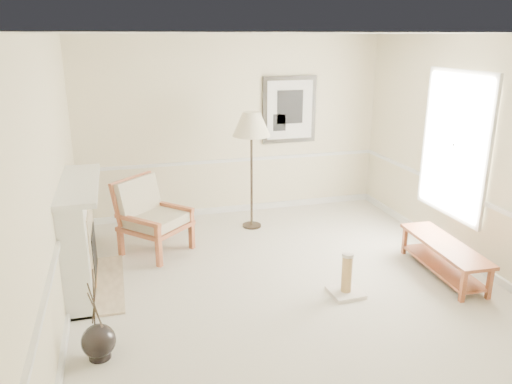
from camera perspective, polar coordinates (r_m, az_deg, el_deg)
The scene contains 8 objects.
ground at distance 6.14m, azimuth 3.55°, elevation -10.55°, with size 5.50×5.50×0.00m, color silver.
room at distance 5.63m, azimuth 4.99°, elevation 7.02°, with size 5.04×5.54×2.92m.
fireplace at distance 6.15m, azimuth -19.48°, elevation -4.94°, with size 0.64×1.64×1.31m.
floor_vase at distance 5.04m, azimuth -17.54°, elevation -16.03°, with size 0.32×0.32×0.93m.
armchair at distance 7.01m, azimuth -12.16°, elevation -2.33°, with size 1.13×1.13×1.03m.
floor_lamp at distance 7.45m, azimuth -0.52°, elevation 7.38°, with size 0.71×0.71×1.80m.
bench at distance 6.69m, azimuth 20.68°, elevation -6.60°, with size 0.53×1.49×0.42m.
scratching_post at distance 5.94m, azimuth 10.28°, elevation -10.06°, with size 0.38×0.38×0.52m.
Camera 1 is at (-1.82, -5.10, 2.89)m, focal length 35.00 mm.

